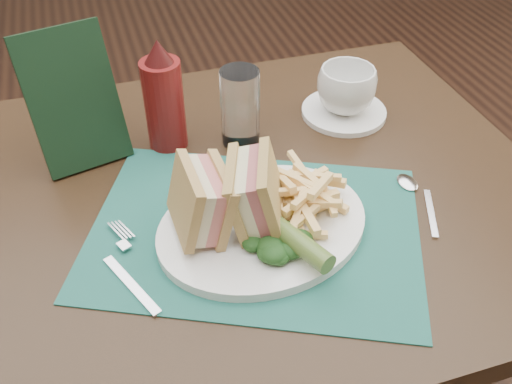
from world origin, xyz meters
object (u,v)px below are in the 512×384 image
(ketchup_bottle, at_px, (163,95))
(plate, at_px, (262,226))
(coffee_cup, at_px, (346,90))
(placemat, at_px, (255,230))
(drinking_glass, at_px, (240,108))
(table_main, at_px, (254,334))
(sandwich_half_a, at_px, (185,204))
(saucer, at_px, (344,112))
(sandwich_half_b, at_px, (240,192))
(check_presenter, at_px, (74,100))

(ketchup_bottle, bearing_deg, plate, -70.71)
(plate, distance_m, coffee_cup, 0.33)
(placemat, distance_m, ketchup_bottle, 0.27)
(drinking_glass, bearing_deg, table_main, -97.59)
(table_main, height_order, ketchup_bottle, ketchup_bottle)
(table_main, xyz_separation_m, sandwich_half_a, (-0.12, -0.08, 0.44))
(placemat, relative_size, plate, 1.51)
(table_main, height_order, plate, plate)
(plate, xyz_separation_m, saucer, (0.23, 0.24, -0.00))
(sandwich_half_b, xyz_separation_m, drinking_glass, (0.06, 0.21, -0.01))
(sandwich_half_a, distance_m, check_presenter, 0.27)
(saucer, distance_m, drinking_glass, 0.21)
(sandwich_half_a, relative_size, drinking_glass, 0.79)
(drinking_glass, bearing_deg, coffee_cup, 6.71)
(plate, distance_m, sandwich_half_a, 0.12)
(coffee_cup, height_order, drinking_glass, drinking_glass)
(plate, relative_size, coffee_cup, 2.94)
(plate, height_order, coffee_cup, coffee_cup)
(plate, distance_m, check_presenter, 0.35)
(sandwich_half_b, relative_size, drinking_glass, 0.81)
(table_main, height_order, saucer, saucer)
(coffee_cup, bearing_deg, sandwich_half_a, -145.31)
(sandwich_half_b, bearing_deg, coffee_cup, 61.41)
(plate, xyz_separation_m, sandwich_half_b, (-0.03, 0.01, 0.06))
(sandwich_half_a, xyz_separation_m, ketchup_bottle, (0.02, 0.23, 0.02))
(table_main, xyz_separation_m, placemat, (-0.02, -0.09, 0.38))
(check_presenter, bearing_deg, ketchup_bottle, -16.30)
(table_main, distance_m, saucer, 0.46)
(ketchup_bottle, bearing_deg, saucer, -0.76)
(table_main, xyz_separation_m, sandwich_half_b, (-0.04, -0.08, 0.45))
(sandwich_half_a, bearing_deg, sandwich_half_b, -1.88)
(placemat, height_order, coffee_cup, coffee_cup)
(placemat, bearing_deg, ketchup_bottle, 107.53)
(check_presenter, bearing_deg, sandwich_half_b, -65.18)
(coffee_cup, xyz_separation_m, check_presenter, (-0.45, 0.01, 0.06))
(placemat, relative_size, sandwich_half_a, 4.44)
(sandwich_half_b, bearing_deg, check_presenter, 148.47)
(saucer, bearing_deg, sandwich_half_a, -145.31)
(coffee_cup, height_order, ketchup_bottle, ketchup_bottle)
(sandwich_half_a, height_order, drinking_glass, drinking_glass)
(sandwich_half_a, xyz_separation_m, sandwich_half_b, (0.07, 0.00, 0.00))
(saucer, distance_m, coffee_cup, 0.05)
(table_main, height_order, sandwich_half_a, sandwich_half_a)
(table_main, distance_m, placemat, 0.39)
(sandwich_half_a, height_order, coffee_cup, sandwich_half_a)
(check_presenter, bearing_deg, sandwich_half_a, -77.59)
(table_main, xyz_separation_m, check_presenter, (-0.23, 0.15, 0.48))
(saucer, height_order, ketchup_bottle, ketchup_bottle)
(plate, relative_size, sandwich_half_b, 2.83)
(plate, height_order, saucer, plate)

